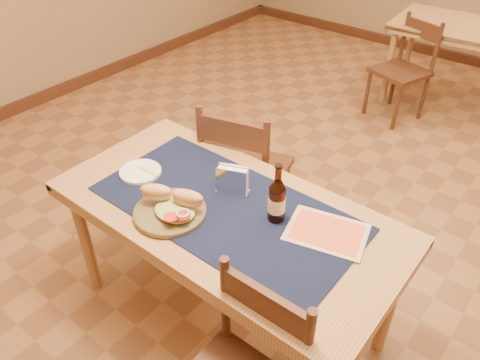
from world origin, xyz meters
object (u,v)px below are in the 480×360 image
Objects in this scene: main_table at (226,222)px; chair_main_far at (244,171)px; sandwich_plate at (171,208)px; napkin_holder at (232,180)px; beer_bottle at (277,200)px.

main_table is 0.66m from chair_main_far.
sandwich_plate is at bearing -76.83° from chair_main_far.
beer_bottle is at bearing -6.43° from napkin_holder.
chair_main_far is at bearing 103.17° from sandwich_plate.
chair_main_far is 0.61m from napkin_holder.
beer_bottle reaches higher than main_table.
napkin_holder reaches higher than sandwich_plate.
napkin_holder is at bearing 173.57° from beer_bottle.
main_table is at bearing -64.77° from napkin_holder.
sandwich_plate is at bearing -110.29° from napkin_holder.
napkin_holder is at bearing 69.71° from sandwich_plate.
beer_bottle is 1.74× the size of napkin_holder.
napkin_holder is (-0.27, 0.03, -0.04)m from beer_bottle.
chair_main_far is 3.00× the size of sandwich_plate.
napkin_holder reaches higher than main_table.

